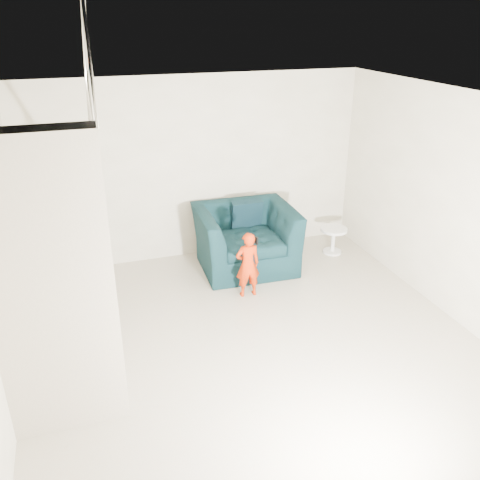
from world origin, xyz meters
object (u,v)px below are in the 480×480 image
object	(u,v)px
armchair	(246,238)
toddler	(248,265)
staircase	(60,284)
side_table	(333,236)

from	to	relation	value
armchair	toddler	distance (m)	0.85
armchair	staircase	xyz separation A→B (m)	(-2.53, -1.53, 0.50)
armchair	toddler	bearing A→B (deg)	-105.11
armchair	staircase	size ratio (longest dim) A/B	0.38
side_table	armchair	bearing A→B (deg)	-179.96
toddler	side_table	size ratio (longest dim) A/B	2.18
side_table	staircase	size ratio (longest dim) A/B	0.11
toddler	staircase	bearing A→B (deg)	17.09
side_table	staircase	bearing A→B (deg)	-158.98
toddler	staircase	distance (m)	2.44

